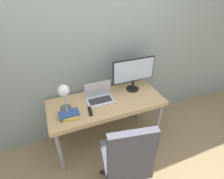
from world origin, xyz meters
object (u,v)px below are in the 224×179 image
object	(u,v)px
desk_lamp	(64,93)
monitor	(134,72)
office_chair	(127,158)
book_stack	(70,114)
laptop	(99,97)

from	to	relation	value
desk_lamp	monitor	bearing A→B (deg)	12.94
monitor	desk_lamp	bearing A→B (deg)	-167.06
office_chair	book_stack	distance (m)	0.79
monitor	desk_lamp	distance (m)	0.99
office_chair	book_stack	xyz separation A→B (m)	(-0.41, 0.66, 0.17)
laptop	office_chair	size ratio (longest dim) A/B	0.33
monitor	office_chair	xyz separation A→B (m)	(-0.53, -0.91, -0.42)
laptop	office_chair	distance (m)	0.86
laptop	book_stack	bearing A→B (deg)	-156.97
desk_lamp	office_chair	distance (m)	0.93
laptop	monitor	xyz separation A→B (m)	(0.52, 0.07, 0.23)
desk_lamp	book_stack	bearing A→B (deg)	-48.17
desk_lamp	office_chair	bearing A→B (deg)	-57.70
monitor	office_chair	bearing A→B (deg)	-120.03
monitor	laptop	bearing A→B (deg)	-171.94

